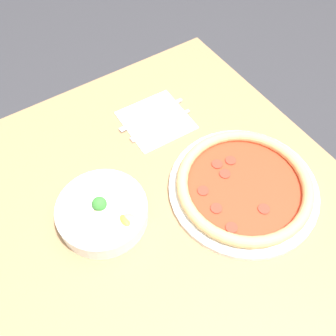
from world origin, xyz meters
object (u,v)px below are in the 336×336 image
object	(u,v)px
pizza	(244,186)
fork	(162,125)
bowl	(103,212)
knife	(154,113)

from	to	relation	value
pizza	fork	bearing A→B (deg)	10.88
bowl	fork	distance (m)	0.30
pizza	bowl	world-z (taller)	bowl
pizza	bowl	distance (m)	0.32
bowl	fork	size ratio (longest dim) A/B	1.08
bowl	knife	world-z (taller)	bowl
knife	fork	bearing A→B (deg)	80.24
pizza	knife	size ratio (longest dim) A/B	1.75
bowl	fork	xyz separation A→B (m)	(0.16, -0.25, -0.02)
fork	knife	distance (m)	0.05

